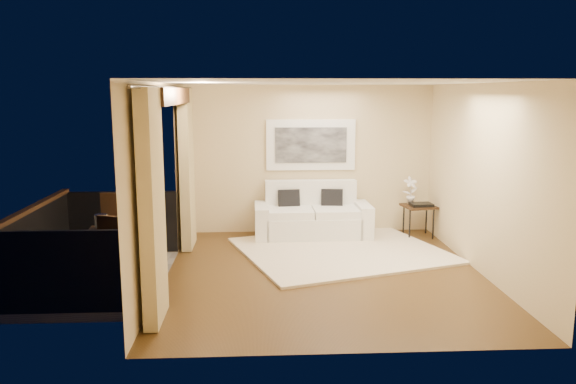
{
  "coord_description": "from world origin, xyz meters",
  "views": [
    {
      "loc": [
        -0.93,
        -7.69,
        2.59
      ],
      "look_at": [
        -0.48,
        0.82,
        1.05
      ],
      "focal_mm": 35.0,
      "sensor_mm": 36.0,
      "label": 1
    }
  ],
  "objects": [
    {
      "name": "room_shell",
      "position": [
        -2.13,
        0.0,
        2.52
      ],
      "size": [
        5.0,
        6.4,
        5.0
      ],
      "color": "white",
      "rests_on": "ground"
    },
    {
      "name": "candle",
      "position": [
        -2.88,
        -0.12,
        0.77
      ],
      "size": [
        0.06,
        0.06,
        0.07
      ],
      "primitive_type": "cylinder",
      "color": "red",
      "rests_on": "bistro_table"
    },
    {
      "name": "floor",
      "position": [
        0.0,
        0.0,
        0.0
      ],
      "size": [
        5.0,
        5.0,
        0.0
      ],
      "primitive_type": "plane",
      "color": "#503617",
      "rests_on": "ground"
    },
    {
      "name": "glass_b",
      "position": [
        -2.73,
        -0.21,
        0.8
      ],
      "size": [
        0.06,
        0.06,
        0.12
      ],
      "primitive_type": "cylinder",
      "color": "white",
      "rests_on": "bistro_table"
    },
    {
      "name": "vase",
      "position": [
        -2.96,
        -0.45,
        0.83
      ],
      "size": [
        0.04,
        0.04,
        0.18
      ],
      "primitive_type": "cylinder",
      "color": "white",
      "rests_on": "bistro_table"
    },
    {
      "name": "artwork",
      "position": [
        0.02,
        2.46,
        1.62
      ],
      "size": [
        1.62,
        0.07,
        0.92
      ],
      "color": "white",
      "rests_on": "room_shell"
    },
    {
      "name": "glass_a",
      "position": [
        -2.78,
        -0.29,
        0.8
      ],
      "size": [
        0.06,
        0.06,
        0.12
      ],
      "primitive_type": "cylinder",
      "color": "white",
      "rests_on": "bistro_table"
    },
    {
      "name": "tray",
      "position": [
        1.95,
        1.94,
        0.6
      ],
      "size": [
        0.4,
        0.31,
        0.05
      ],
      "primitive_type": "cube",
      "rotation": [
        0.0,
        0.0,
        0.08
      ],
      "color": "black",
      "rests_on": "side_table"
    },
    {
      "name": "sofa",
      "position": [
        0.02,
        2.09,
        0.35
      ],
      "size": [
        2.06,
        0.92,
        0.99
      ],
      "rotation": [
        0.0,
        0.0,
        0.02
      ],
      "color": "white",
      "rests_on": "floor"
    },
    {
      "name": "balcony_chair_near",
      "position": [
        -2.76,
        -0.9,
        0.62
      ],
      "size": [
        0.58,
        0.58,
        1.06
      ],
      "rotation": [
        0.0,
        0.0,
        -0.31
      ],
      "color": "#321E10",
      "rests_on": "balcony"
    },
    {
      "name": "bistro_table",
      "position": [
        -2.93,
        -0.24,
        0.66
      ],
      "size": [
        0.67,
        0.67,
        0.74
      ],
      "rotation": [
        0.0,
        0.0,
        0.07
      ],
      "color": "#321E10",
      "rests_on": "balcony"
    },
    {
      "name": "rug",
      "position": [
        0.4,
        1.1,
        0.02
      ],
      "size": [
        3.76,
        3.51,
        0.04
      ],
      "primitive_type": "cube",
      "rotation": [
        0.0,
        0.0,
        0.32
      ],
      "color": "#F3E3C4",
      "rests_on": "floor"
    },
    {
      "name": "ice_bucket",
      "position": [
        -3.07,
        -0.14,
        0.84
      ],
      "size": [
        0.18,
        0.18,
        0.2
      ],
      "primitive_type": "cylinder",
      "color": "silver",
      "rests_on": "bistro_table"
    },
    {
      "name": "side_table",
      "position": [
        1.93,
        2.0,
        0.52
      ],
      "size": [
        0.61,
        0.61,
        0.57
      ],
      "rotation": [
        0.0,
        0.0,
        0.18
      ],
      "color": "#321E10",
      "rests_on": "floor"
    },
    {
      "name": "curtains",
      "position": [
        -2.11,
        0.0,
        1.34
      ],
      "size": [
        0.16,
        4.8,
        2.64
      ],
      "color": "#CCB87D",
      "rests_on": "ground"
    },
    {
      "name": "orchid",
      "position": [
        1.8,
        2.13,
        0.82
      ],
      "size": [
        0.29,
        0.22,
        0.5
      ],
      "primitive_type": "imported",
      "rotation": [
        0.0,
        0.0,
        0.19
      ],
      "color": "white",
      "rests_on": "side_table"
    },
    {
      "name": "balcony",
      "position": [
        -3.31,
        0.0,
        0.18
      ],
      "size": [
        1.81,
        2.6,
        1.17
      ],
      "color": "#605B56",
      "rests_on": "ground"
    },
    {
      "name": "balcony_chair_far",
      "position": [
        -3.06,
        0.78,
        0.64
      ],
      "size": [
        0.51,
        0.52,
        1.09
      ],
      "rotation": [
        0.0,
        0.0,
        3.04
      ],
      "color": "#321E10",
      "rests_on": "balcony"
    }
  ]
}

